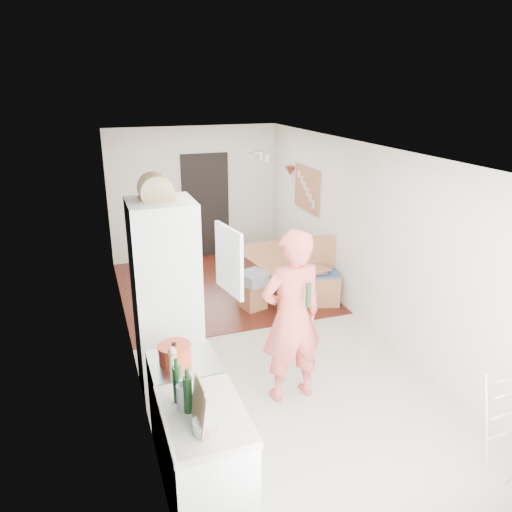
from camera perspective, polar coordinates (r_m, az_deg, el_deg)
room_shell at (r=6.31m, az=-0.05°, el=0.76°), size 3.20×7.00×2.50m
floor at (r=6.81m, az=-0.05°, el=-9.26°), size 3.20×7.00×0.01m
wood_floor_overlay at (r=8.40m, az=-4.21°, el=-3.48°), size 3.20×3.30×0.01m
sage_wall_panel at (r=3.93m, az=-12.49°, el=-2.20°), size 0.02×3.00×1.30m
tile_splashback at (r=3.77m, az=-10.50°, el=-15.12°), size 0.02×1.90×0.50m
doorway_recess at (r=9.65m, az=-5.76°, el=5.71°), size 0.90×0.04×2.00m
base_cabinet at (r=4.25m, az=-5.76°, el=-22.58°), size 0.60×0.90×0.86m
worktop at (r=3.96m, az=-5.99°, el=-17.61°), size 0.62×0.92×0.06m
range_cooker at (r=4.82m, az=-7.98°, el=-16.73°), size 0.60×0.60×0.88m
cooker_top at (r=4.56m, az=-8.25°, el=-12.05°), size 0.60×0.60×0.04m
fridge_housing at (r=5.38m, az=-10.19°, el=-4.96°), size 0.66×0.66×2.15m
fridge_door at (r=5.05m, az=-3.10°, el=-0.50°), size 0.14×0.56×0.70m
fridge_interior at (r=5.25m, az=-7.17°, el=0.19°), size 0.02×0.52×0.66m
pinboard at (r=8.51m, az=5.85°, el=7.66°), size 0.03×0.90×0.70m
pinboard_frame at (r=8.50m, az=5.76°, el=7.65°), size 0.00×0.94×0.74m
wall_sconce at (r=9.04m, az=3.91°, el=9.69°), size 0.18×0.18×0.16m
person at (r=5.15m, az=4.16°, el=-5.27°), size 0.85×0.59×2.24m
dining_table at (r=8.14m, az=2.73°, el=-2.35°), size 0.96×1.52×0.50m
dining_chair at (r=7.66m, az=7.81°, el=-1.85°), size 0.53×0.53×1.03m
stool at (r=7.53m, az=-0.37°, el=-4.56°), size 0.40×0.40×0.42m
grey_drape at (r=7.38m, az=-0.27°, el=-2.55°), size 0.51×0.51×0.18m
bread_bin at (r=5.07m, az=-11.41°, el=7.36°), size 0.41×0.40×0.18m
red_casserole at (r=4.51m, az=-9.28°, el=-10.97°), size 0.29×0.29×0.17m
steel_pan at (r=3.73m, az=-5.82°, el=-18.76°), size 0.19×0.19×0.09m
held_bottle at (r=4.97m, az=5.99°, el=-4.47°), size 0.05×0.05×0.25m
bottle_a at (r=3.86m, az=-7.78°, el=-15.44°), size 0.07×0.07×0.30m
bottle_b at (r=3.98m, az=-8.97°, el=-14.30°), size 0.07×0.07×0.31m
bottle_c at (r=3.92m, az=-8.43°, el=-15.73°), size 0.11×0.11×0.21m
pepper_mill_front at (r=4.26m, az=-9.47°, el=-12.42°), size 0.08×0.08×0.23m
pepper_mill_back at (r=4.30m, az=-9.33°, el=-12.36°), size 0.06×0.06×0.20m
chopping_boards at (r=3.70m, az=-6.45°, el=-16.67°), size 0.09×0.26×0.35m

